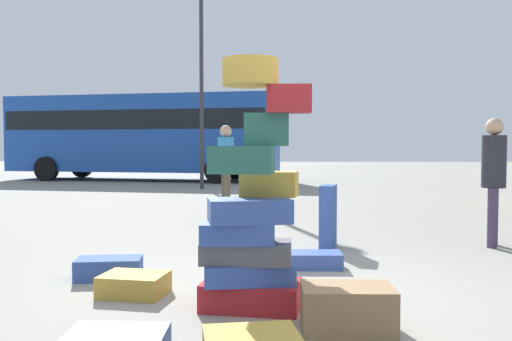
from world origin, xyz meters
TOP-DOWN VIEW (x-y plane):
  - ground_plane at (0.00, 0.00)m, footprint 80.00×80.00m
  - suitcase_tower at (-0.40, -0.20)m, footprint 0.88×0.67m
  - suitcase_tan_foreground_far at (-1.44, 0.17)m, footprint 0.60×0.49m
  - suitcase_navy_upright_blue at (0.44, 2.49)m, footprint 0.26×0.41m
  - suitcase_navy_white_trunk at (-1.84, 0.72)m, footprint 0.66×0.43m
  - suitcase_brown_behind_tower at (0.29, -0.66)m, footprint 0.65×0.42m
  - suitcase_navy_right_side at (0.11, 1.29)m, footprint 0.75×0.37m
  - person_bearded_onlooker at (2.56, 2.62)m, footprint 0.30×0.32m
  - person_tourist_with_camera at (-1.18, 5.53)m, footprint 0.30×0.33m
  - parked_bus at (-5.35, 15.79)m, footprint 10.37×4.12m
  - lamp_post at (-2.53, 11.79)m, footprint 0.36×0.36m

SIDE VIEW (x-z plane):
  - ground_plane at x=0.00m, z-range 0.00..0.00m
  - suitcase_navy_right_side at x=0.11m, z-range 0.00..0.17m
  - suitcase_tan_foreground_far at x=-1.44m, z-range 0.00..0.19m
  - suitcase_navy_white_trunk at x=-1.84m, z-range 0.00..0.20m
  - suitcase_brown_behind_tower at x=0.29m, z-range 0.00..0.31m
  - suitcase_navy_upright_blue at x=0.44m, z-range 0.00..0.79m
  - suitcase_tower at x=-0.40m, z-range -0.23..1.75m
  - person_bearded_onlooker at x=2.56m, z-range 0.15..1.80m
  - person_tourist_with_camera at x=-1.18m, z-range 0.16..1.83m
  - parked_bus at x=-5.35m, z-range 0.26..3.41m
  - lamp_post at x=-2.53m, z-range 0.99..8.27m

